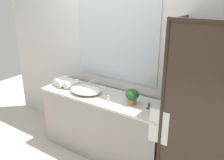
{
  "coord_description": "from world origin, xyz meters",
  "views": [
    {
      "loc": [
        1.76,
        -2.4,
        2.21
      ],
      "look_at": [
        0.15,
        0.0,
        1.15
      ],
      "focal_mm": 38.67,
      "sensor_mm": 36.0,
      "label": 1
    }
  ],
  "objects": [
    {
      "name": "rolled_towel_near_edge",
      "position": [
        -0.76,
        -0.02,
        0.96
      ],
      "size": [
        0.13,
        0.21,
        0.12
      ],
      "primitive_type": "cylinder",
      "rotation": [
        1.57,
        0.0,
        -0.05
      ],
      "color": "white",
      "rests_on": "vanity_cabinet"
    },
    {
      "name": "sink_basin",
      "position": [
        -0.25,
        -0.06,
        0.94
      ],
      "size": [
        0.46,
        0.36,
        0.09
      ],
      "primitive_type": "ellipsoid",
      "color": "white",
      "rests_on": "vanity_cabinet"
    },
    {
      "name": "amenity_bottle_conditioner",
      "position": [
        0.68,
        0.01,
        0.94
      ],
      "size": [
        0.03,
        0.03,
        0.08
      ],
      "color": "#4C7056",
      "rests_on": "vanity_cabinet"
    },
    {
      "name": "wall_back_with_mirror",
      "position": [
        0.0,
        0.34,
        1.31
      ],
      "size": [
        4.4,
        0.06,
        2.6
      ],
      "color": "silver",
      "rests_on": "ground_plane"
    },
    {
      "name": "shower_enclosure",
      "position": [
        1.27,
        -0.19,
        1.02
      ],
      "size": [
        1.2,
        0.59,
        2.0
      ],
      "color": "#2D2319",
      "rests_on": "ground_plane"
    },
    {
      "name": "potted_plant",
      "position": [
        0.45,
        -0.01,
        1.01
      ],
      "size": [
        0.17,
        0.17,
        0.19
      ],
      "color": "#B77A51",
      "rests_on": "vanity_cabinet"
    },
    {
      "name": "faucet",
      "position": [
        -0.25,
        0.12,
        0.95
      ],
      "size": [
        0.17,
        0.15,
        0.14
      ],
      "color": "silver",
      "rests_on": "vanity_cabinet"
    },
    {
      "name": "ground_plane",
      "position": [
        0.0,
        0.0,
        0.0
      ],
      "size": [
        8.0,
        8.0,
        0.0
      ],
      "primitive_type": "plane",
      "color": "beige"
    },
    {
      "name": "amenity_bottle_lotion",
      "position": [
        0.19,
        -0.14,
        0.94
      ],
      "size": [
        0.03,
        0.03,
        0.09
      ],
      "color": "white",
      "rests_on": "vanity_cabinet"
    },
    {
      "name": "rolled_towel_middle",
      "position": [
        -0.65,
        -0.04,
        0.95
      ],
      "size": [
        0.15,
        0.25,
        0.11
      ],
      "primitive_type": "cylinder",
      "rotation": [
        1.57,
        0.0,
        -0.22
      ],
      "color": "white",
      "rests_on": "vanity_cabinet"
    },
    {
      "name": "vanity_cabinet",
      "position": [
        0.0,
        0.01,
        0.45
      ],
      "size": [
        1.8,
        0.58,
        0.9
      ],
      "color": "#9E9993",
      "rests_on": "ground_plane"
    },
    {
      "name": "rolled_towel_far_edge",
      "position": [
        -0.54,
        -0.02,
        0.95
      ],
      "size": [
        0.15,
        0.25,
        0.11
      ],
      "primitive_type": "cylinder",
      "rotation": [
        1.57,
        0.0,
        -0.22
      ],
      "color": "white",
      "rests_on": "vanity_cabinet"
    }
  ]
}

